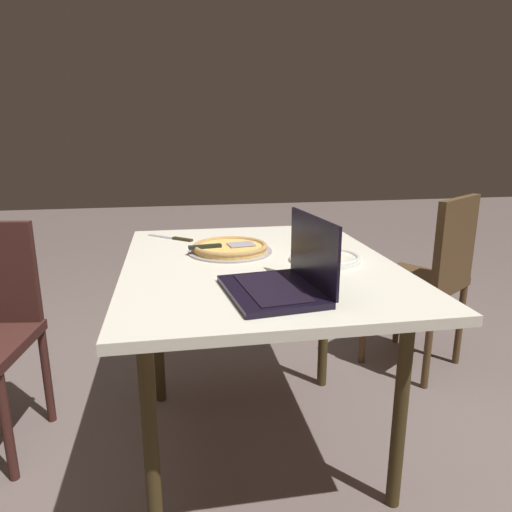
{
  "coord_description": "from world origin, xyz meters",
  "views": [
    {
      "loc": [
        1.56,
        -0.28,
        1.19
      ],
      "look_at": [
        0.06,
        -0.02,
        0.78
      ],
      "focal_mm": 32.94,
      "sensor_mm": 36.0,
      "label": 1
    }
  ],
  "objects_px": {
    "laptop": "(284,279)",
    "pizza_tray": "(230,248)",
    "pizza_plate": "(325,257)",
    "table_knife": "(174,238)",
    "chair_far": "(431,273)",
    "dining_table": "(258,280)"
  },
  "relations": [
    {
      "from": "pizza_plate",
      "to": "table_knife",
      "type": "xyz_separation_m",
      "value": [
        -0.43,
        -0.52,
        -0.01
      ]
    },
    {
      "from": "dining_table",
      "to": "pizza_tray",
      "type": "height_order",
      "value": "pizza_tray"
    },
    {
      "from": "pizza_plate",
      "to": "pizza_tray",
      "type": "distance_m",
      "value": 0.36
    },
    {
      "from": "pizza_tray",
      "to": "chair_far",
      "type": "bearing_deg",
      "value": 106.69
    },
    {
      "from": "dining_table",
      "to": "pizza_tray",
      "type": "bearing_deg",
      "value": -149.98
    },
    {
      "from": "pizza_plate",
      "to": "chair_far",
      "type": "relative_size",
      "value": 0.28
    },
    {
      "from": "dining_table",
      "to": "pizza_tray",
      "type": "relative_size",
      "value": 3.71
    },
    {
      "from": "laptop",
      "to": "pizza_plate",
      "type": "relative_size",
      "value": 1.4
    },
    {
      "from": "table_knife",
      "to": "laptop",
      "type": "bearing_deg",
      "value": 22.3
    },
    {
      "from": "laptop",
      "to": "pizza_tray",
      "type": "height_order",
      "value": "laptop"
    },
    {
      "from": "table_knife",
      "to": "chair_far",
      "type": "height_order",
      "value": "chair_far"
    },
    {
      "from": "dining_table",
      "to": "table_knife",
      "type": "bearing_deg",
      "value": -144.05
    },
    {
      "from": "table_knife",
      "to": "pizza_plate",
      "type": "bearing_deg",
      "value": 50.13
    },
    {
      "from": "chair_far",
      "to": "pizza_plate",
      "type": "bearing_deg",
      "value": -55.47
    },
    {
      "from": "laptop",
      "to": "pizza_tray",
      "type": "relative_size",
      "value": 1.1
    },
    {
      "from": "dining_table",
      "to": "pizza_plate",
      "type": "distance_m",
      "value": 0.25
    },
    {
      "from": "laptop",
      "to": "table_knife",
      "type": "relative_size",
      "value": 1.84
    },
    {
      "from": "dining_table",
      "to": "laptop",
      "type": "relative_size",
      "value": 3.38
    },
    {
      "from": "dining_table",
      "to": "chair_far",
      "type": "height_order",
      "value": "chair_far"
    },
    {
      "from": "laptop",
      "to": "table_knife",
      "type": "xyz_separation_m",
      "value": [
        -0.73,
        -0.3,
        -0.04
      ]
    },
    {
      "from": "laptop",
      "to": "pizza_plate",
      "type": "distance_m",
      "value": 0.37
    },
    {
      "from": "laptop",
      "to": "pizza_tray",
      "type": "distance_m",
      "value": 0.49
    }
  ]
}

